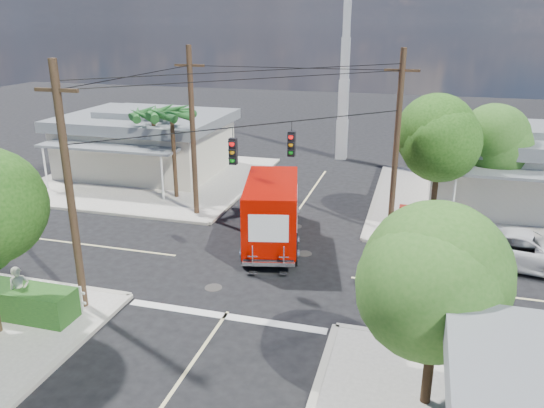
% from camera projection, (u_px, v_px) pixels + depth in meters
% --- Properties ---
extents(ground, '(120.00, 120.00, 0.00)m').
position_uv_depth(ground, '(260.00, 266.00, 23.08)').
color(ground, black).
rests_on(ground, ground).
extents(sidewalk_ne, '(14.12, 14.12, 0.14)m').
position_uv_depth(sidewalk_ne, '(498.00, 207.00, 30.16)').
color(sidewalk_ne, gray).
rests_on(sidewalk_ne, ground).
extents(sidewalk_nw, '(14.12, 14.12, 0.14)m').
position_uv_depth(sidewalk_nw, '(153.00, 178.00, 35.74)').
color(sidewalk_nw, gray).
rests_on(sidewalk_nw, ground).
extents(road_markings, '(32.00, 32.00, 0.01)m').
position_uv_depth(road_markings, '(249.00, 281.00, 21.73)').
color(road_markings, beige).
rests_on(road_markings, ground).
extents(building_ne, '(11.80, 10.20, 4.50)m').
position_uv_depth(building_ne, '(532.00, 166.00, 30.00)').
color(building_ne, silver).
rests_on(building_ne, sidewalk_ne).
extents(building_nw, '(10.80, 10.20, 4.30)m').
position_uv_depth(building_nw, '(147.00, 141.00, 36.76)').
color(building_nw, beige).
rests_on(building_nw, sidewalk_nw).
extents(radio_tower, '(0.80, 0.80, 17.00)m').
position_uv_depth(radio_tower, '(344.00, 85.00, 39.30)').
color(radio_tower, silver).
rests_on(radio_tower, ground).
extents(tree_ne_front, '(4.21, 4.14, 6.66)m').
position_uv_depth(tree_ne_front, '(441.00, 137.00, 25.82)').
color(tree_ne_front, '#422D1C').
rests_on(tree_ne_front, sidewalk_ne).
extents(tree_ne_back, '(3.77, 3.66, 5.82)m').
position_uv_depth(tree_ne_back, '(491.00, 142.00, 27.34)').
color(tree_ne_back, '#422D1C').
rests_on(tree_ne_back, sidewalk_ne).
extents(tree_se, '(3.67, 3.54, 5.62)m').
position_uv_depth(tree_se, '(440.00, 275.00, 13.37)').
color(tree_se, '#422D1C').
rests_on(tree_se, sidewalk_se).
extents(palm_nw_front, '(3.01, 3.08, 5.59)m').
position_uv_depth(palm_nw_front, '(172.00, 115.00, 30.17)').
color(palm_nw_front, '#422D1C').
rests_on(palm_nw_front, sidewalk_nw).
extents(palm_nw_back, '(3.01, 3.08, 5.19)m').
position_uv_depth(palm_nw_back, '(153.00, 116.00, 32.17)').
color(palm_nw_back, '#422D1C').
rests_on(palm_nw_back, sidewalk_nw).
extents(utility_poles, '(12.00, 10.68, 9.00)m').
position_uv_depth(utility_poles, '(235.00, 151.00, 23.41)').
color(utility_poles, '#473321').
rests_on(utility_poles, ground).
extents(picket_fence, '(5.94, 0.06, 1.00)m').
position_uv_depth(picket_fence, '(16.00, 288.00, 19.76)').
color(picket_fence, silver).
rests_on(picket_fence, sidewalk_sw).
extents(vending_boxes, '(1.90, 0.50, 1.10)m').
position_uv_depth(vending_boxes, '(418.00, 217.00, 26.82)').
color(vending_boxes, '#B32114').
rests_on(vending_boxes, sidewalk_ne).
extents(delivery_truck, '(3.83, 7.79, 3.24)m').
position_uv_depth(delivery_truck, '(272.00, 210.00, 25.09)').
color(delivery_truck, black).
rests_on(delivery_truck, ground).
extents(parked_car, '(6.05, 3.53, 1.58)m').
position_uv_depth(parked_car, '(525.00, 250.00, 22.80)').
color(parked_car, silver).
rests_on(parked_car, ground).
extents(pedestrian, '(0.76, 0.81, 1.85)m').
position_uv_depth(pedestrian, '(20.00, 291.00, 18.71)').
color(pedestrian, beige).
rests_on(pedestrian, sidewalk_sw).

